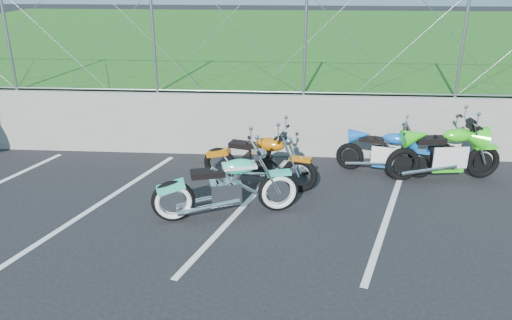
# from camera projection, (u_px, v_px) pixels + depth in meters

# --- Properties ---
(ground) EXTENTS (90.00, 90.00, 0.00)m
(ground) POSITION_uv_depth(u_px,v_px,m) (237.00, 237.00, 7.38)
(ground) COLOR black
(ground) RESTS_ON ground
(retaining_wall) EXTENTS (30.00, 0.22, 1.30)m
(retaining_wall) POSITION_uv_depth(u_px,v_px,m) (254.00, 124.00, 10.39)
(retaining_wall) COLOR slate
(retaining_wall) RESTS_ON ground
(grass_field) EXTENTS (30.00, 20.00, 1.30)m
(grass_field) POSITION_uv_depth(u_px,v_px,m) (272.00, 49.00, 19.68)
(grass_field) COLOR #1C5115
(grass_field) RESTS_ON ground
(chain_link_fence) EXTENTS (28.00, 0.03, 2.00)m
(chain_link_fence) POSITION_uv_depth(u_px,v_px,m) (254.00, 44.00, 9.79)
(chain_link_fence) COLOR gray
(chain_link_fence) RESTS_ON retaining_wall
(parking_lines) EXTENTS (18.29, 4.31, 0.01)m
(parking_lines) POSITION_uv_depth(u_px,v_px,m) (316.00, 208.00, 8.23)
(parking_lines) COLOR silver
(parking_lines) RESTS_ON ground
(cruiser_turquoise) EXTENTS (2.30, 0.87, 1.17)m
(cruiser_turquoise) POSITION_uv_depth(u_px,v_px,m) (229.00, 188.00, 7.84)
(cruiser_turquoise) COLOR black
(cruiser_turquoise) RESTS_ON ground
(naked_orange) EXTENTS (2.11, 0.82, 1.08)m
(naked_orange) POSITION_uv_depth(u_px,v_px,m) (260.00, 162.00, 8.92)
(naked_orange) COLOR black
(naked_orange) RESTS_ON ground
(sportbike_green) EXTENTS (2.17, 0.77, 1.13)m
(sportbike_green) POSITION_uv_depth(u_px,v_px,m) (446.00, 155.00, 9.20)
(sportbike_green) COLOR black
(sportbike_green) RESTS_ON ground
(sportbike_blue) EXTENTS (1.79, 0.69, 0.95)m
(sportbike_blue) POSITION_uv_depth(u_px,v_px,m) (386.00, 153.00, 9.47)
(sportbike_blue) COLOR black
(sportbike_blue) RESTS_ON ground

